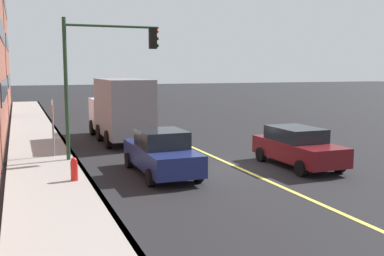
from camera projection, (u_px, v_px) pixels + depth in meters
The scene contains 10 objects.
ground at pixel (237, 167), 18.12m from camera, with size 200.00×200.00×0.00m, color black.
sidewalk_slab at pixel (49, 181), 15.56m from camera, with size 80.00×2.78×0.15m, color gray.
curb_edge at pixel (88, 178), 16.02m from camera, with size 80.00×0.16×0.15m, color slate.
lane_stripe_center at pixel (237, 167), 18.11m from camera, with size 80.00×0.16×0.01m, color #D8CC4C.
car_maroon at pixel (297, 147), 18.20m from camera, with size 4.41×1.92×1.57m.
car_navy at pixel (161, 153), 16.80m from camera, with size 4.73×1.93×1.67m.
truck_gray at pixel (120, 109), 24.45m from camera, with size 7.25×2.39×3.37m.
traffic_light_mast at pixel (102, 65), 18.96m from camera, with size 0.28×4.04×5.95m.
street_sign_post at pixel (53, 123), 19.53m from camera, with size 0.60×0.08×2.66m.
fire_hydrant at pixel (74, 171), 15.34m from camera, with size 0.24×0.24×0.94m.
Camera 1 is at (-15.94, 8.06, 3.88)m, focal length 42.67 mm.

